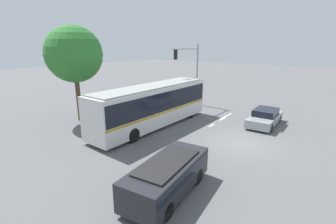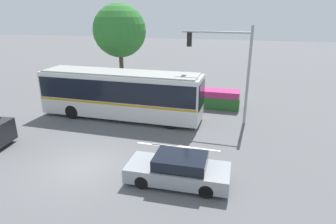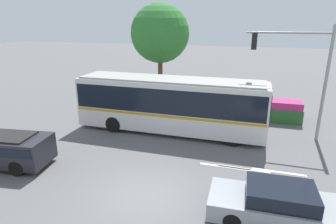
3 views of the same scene
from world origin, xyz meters
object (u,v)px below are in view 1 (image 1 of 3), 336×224
suv_left_lane (167,175)px  city_bus (153,103)px  sedan_foreground (265,117)px  traffic_light_pole (192,67)px  street_tree_left (74,54)px

suv_left_lane → city_bus: bearing=-142.7°
sedan_foreground → traffic_light_pole: bearing=-102.2°
city_bus → sedan_foreground: city_bus is taller
sedan_foreground → suv_left_lane: suv_left_lane is taller
city_bus → suv_left_lane: size_ratio=2.28×
traffic_light_pole → sedan_foreground: bearing=79.7°
sedan_foreground → suv_left_lane: 12.55m
traffic_light_pole → street_tree_left: bearing=-26.3°
suv_left_lane → traffic_light_pole: size_ratio=0.78×
suv_left_lane → street_tree_left: bearing=-114.7°
city_bus → street_tree_left: 7.74m
city_bus → suv_left_lane: 9.39m
sedan_foreground → street_tree_left: size_ratio=0.58×
street_tree_left → city_bus: bearing=-66.5°
traffic_light_pole → city_bus: bearing=9.0°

